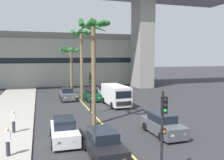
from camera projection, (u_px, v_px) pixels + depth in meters
lane_stripe_center at (86, 107)px, 27.17m from camera, size 0.14×56.00×0.01m
pier_building_backdrop at (64, 60)px, 48.79m from camera, size 33.38×8.04×10.16m
car_queue_front at (91, 95)px, 31.22m from camera, size 1.93×4.15×1.56m
car_queue_second at (64, 131)px, 16.21m from camera, size 1.90×4.14×1.56m
car_queue_third at (104, 92)px, 33.89m from camera, size 1.91×4.14×1.56m
car_queue_fourth at (163, 125)px, 17.54m from camera, size 1.88×4.13×1.56m
car_queue_fifth at (103, 144)px, 13.66m from camera, size 1.89×4.13×1.56m
car_queue_sixth at (67, 94)px, 31.47m from camera, size 1.86×4.11×1.56m
delivery_van at (116, 95)px, 27.74m from camera, size 2.26×5.30×2.36m
traffic_light_median_near at (163, 124)px, 10.77m from camera, size 0.24×0.37×4.20m
traffic_light_median_far at (90, 87)px, 23.56m from camera, size 0.24×0.37×4.20m
palm_tree_near_median at (94, 40)px, 19.46m from camera, size 2.78×2.82×8.77m
palm_tree_mid_median at (71, 57)px, 36.48m from camera, size 3.54×3.61×7.10m
palm_tree_far_median at (81, 45)px, 29.77m from camera, size 2.74×2.73×9.08m
pedestrian_near_crosswalk at (13, 121)px, 17.53m from camera, size 0.34×0.22×1.62m
pedestrian_mid_block at (8, 141)px, 13.40m from camera, size 0.34×0.22×1.62m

